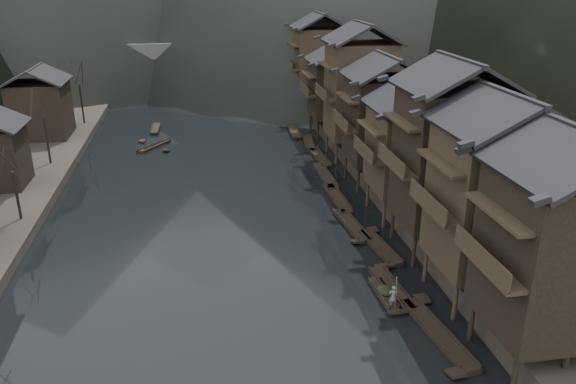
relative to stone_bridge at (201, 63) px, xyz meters
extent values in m
plane|color=black|center=(0.00, -72.00, -5.11)|extent=(300.00, 300.00, 0.00)
cube|color=#2D2823|center=(35.00, -32.00, -4.21)|extent=(40.00, 200.00, 1.80)
cylinder|color=black|center=(14.20, -82.40, -3.81)|extent=(0.30, 0.30, 2.90)
cylinder|color=black|center=(14.20, -77.60, -3.81)|extent=(0.30, 0.30, 2.90)
cylinder|color=black|center=(16.95, -82.40, -3.81)|extent=(0.30, 0.30, 2.90)
cylinder|color=black|center=(16.95, -77.60, -3.81)|extent=(0.30, 0.30, 2.90)
cube|color=black|center=(17.30, -80.00, 1.87)|extent=(7.00, 6.00, 8.76)
cube|color=#33281C|center=(13.30, -80.00, 1.43)|extent=(1.20, 5.70, 0.25)
cylinder|color=#33281C|center=(14.20, -75.40, -3.81)|extent=(0.30, 0.30, 2.90)
cylinder|color=#33281C|center=(14.20, -70.60, -3.81)|extent=(0.30, 0.30, 2.90)
cylinder|color=#33281C|center=(16.95, -75.40, -3.81)|extent=(0.30, 0.30, 2.90)
cylinder|color=#33281C|center=(16.95, -70.60, -3.81)|extent=(0.30, 0.30, 2.90)
cube|color=#33281C|center=(17.30, -73.00, 2.06)|extent=(7.00, 6.00, 9.15)
cube|color=#33281C|center=(13.30, -73.00, 1.61)|extent=(1.20, 5.70, 0.25)
cylinder|color=black|center=(14.20, -68.40, -3.81)|extent=(0.30, 0.30, 2.90)
cylinder|color=black|center=(14.20, -63.60, -3.81)|extent=(0.30, 0.30, 2.90)
cylinder|color=black|center=(16.95, -68.40, -3.81)|extent=(0.30, 0.30, 2.90)
cylinder|color=black|center=(16.95, -63.60, -3.81)|extent=(0.30, 0.30, 2.90)
cube|color=black|center=(17.30, -66.00, 2.57)|extent=(7.00, 6.00, 10.16)
cube|color=#33281C|center=(13.30, -66.00, 2.06)|extent=(1.20, 5.70, 0.25)
cylinder|color=#33281C|center=(14.20, -61.40, -3.81)|extent=(0.30, 0.30, 2.90)
cylinder|color=#33281C|center=(14.20, -56.60, -3.81)|extent=(0.30, 0.30, 2.90)
cylinder|color=#33281C|center=(16.95, -61.40, -3.81)|extent=(0.30, 0.30, 2.90)
cylinder|color=#33281C|center=(16.95, -56.60, -3.81)|extent=(0.30, 0.30, 2.90)
cube|color=#33281C|center=(17.30, -59.00, 1.09)|extent=(7.00, 6.00, 7.20)
cube|color=#33281C|center=(13.30, -59.00, 0.73)|extent=(1.20, 5.70, 0.25)
cylinder|color=black|center=(14.20, -53.40, -3.81)|extent=(0.30, 0.30, 2.90)
cylinder|color=black|center=(14.20, -48.60, -3.81)|extent=(0.30, 0.30, 2.90)
cylinder|color=black|center=(16.95, -53.40, -3.81)|extent=(0.30, 0.30, 2.90)
cylinder|color=black|center=(16.95, -48.60, -3.81)|extent=(0.30, 0.30, 2.90)
cube|color=black|center=(17.30, -51.00, 1.65)|extent=(7.00, 6.00, 8.33)
cube|color=#33281C|center=(13.30, -51.00, 1.24)|extent=(1.20, 5.70, 0.25)
cylinder|color=#33281C|center=(14.20, -44.40, -3.81)|extent=(0.30, 0.30, 2.90)
cylinder|color=#33281C|center=(14.20, -39.60, -3.81)|extent=(0.30, 0.30, 2.90)
cylinder|color=#33281C|center=(16.95, -44.40, -3.81)|extent=(0.30, 0.30, 2.90)
cylinder|color=#33281C|center=(16.95, -39.60, -3.81)|extent=(0.30, 0.30, 2.90)
cube|color=#33281C|center=(17.30, -42.00, 2.79)|extent=(7.00, 6.00, 10.60)
cube|color=#33281C|center=(13.30, -42.00, 2.26)|extent=(1.20, 5.70, 0.25)
cylinder|color=black|center=(14.20, -34.40, -3.81)|extent=(0.30, 0.30, 2.90)
cylinder|color=black|center=(14.20, -29.60, -3.81)|extent=(0.30, 0.30, 2.90)
cylinder|color=black|center=(16.95, -34.40, -3.81)|extent=(0.30, 0.30, 2.90)
cylinder|color=black|center=(16.95, -29.60, -3.81)|extent=(0.30, 0.30, 2.90)
cube|color=black|center=(17.30, -32.00, 1.03)|extent=(7.00, 6.00, 7.08)
cube|color=#33281C|center=(13.30, -32.00, 0.68)|extent=(1.20, 5.70, 0.25)
cylinder|color=#33281C|center=(14.20, -22.40, -3.81)|extent=(0.30, 0.30, 2.90)
cylinder|color=#33281C|center=(14.20, -17.60, -3.81)|extent=(0.30, 0.30, 2.90)
cylinder|color=#33281C|center=(16.95, -22.40, -3.81)|extent=(0.30, 0.30, 2.90)
cylinder|color=#33281C|center=(16.95, -17.60, -3.81)|extent=(0.30, 0.30, 2.90)
cube|color=#33281C|center=(17.30, -20.00, 2.57)|extent=(7.00, 6.00, 10.15)
cube|color=#33281C|center=(13.30, -20.00, 2.06)|extent=(1.20, 5.70, 0.25)
cube|color=black|center=(-20.50, -30.00, -0.51)|extent=(6.50, 6.50, 6.80)
cylinder|color=black|center=(-17.00, -56.73, -1.80)|extent=(0.24, 0.24, 4.21)
cylinder|color=black|center=(-17.00, -41.57, -1.29)|extent=(0.24, 0.24, 5.24)
cylinder|color=black|center=(-17.00, -24.06, -1.25)|extent=(0.24, 0.24, 5.31)
cube|color=black|center=(12.51, -76.81, -4.96)|extent=(2.10, 7.74, 0.30)
cube|color=black|center=(12.51, -76.81, -4.78)|extent=(2.13, 7.60, 0.10)
cube|color=black|center=(13.00, -73.16, -4.82)|extent=(1.05, 1.05, 0.37)
cube|color=black|center=(12.03, -80.46, -4.82)|extent=(1.05, 1.05, 0.37)
cube|color=black|center=(11.45, -71.39, -4.96)|extent=(1.56, 5.87, 0.30)
cube|color=black|center=(11.45, -71.39, -4.78)|extent=(1.61, 5.76, 0.10)
cube|color=black|center=(11.68, -68.62, -4.82)|extent=(0.99, 0.79, 0.32)
cube|color=black|center=(11.23, -74.17, -4.82)|extent=(0.99, 0.79, 0.32)
cube|color=black|center=(12.58, -65.32, -4.96)|extent=(1.85, 6.41, 0.30)
cube|color=black|center=(12.58, -65.32, -4.78)|extent=(1.89, 6.30, 0.10)
cube|color=black|center=(12.95, -62.31, -4.82)|extent=(1.02, 0.89, 0.33)
cube|color=black|center=(12.22, -68.34, -4.82)|extent=(1.02, 0.89, 0.33)
cube|color=black|center=(11.46, -60.93, -4.96)|extent=(1.75, 6.78, 0.30)
cube|color=black|center=(11.46, -60.93, -4.78)|extent=(1.79, 6.65, 0.10)
cube|color=black|center=(11.78, -57.73, -4.82)|extent=(1.01, 0.91, 0.34)
cube|color=black|center=(11.15, -64.13, -4.82)|extent=(1.01, 0.91, 0.34)
cube|color=black|center=(11.75, -54.72, -4.96)|extent=(1.26, 7.47, 0.30)
cube|color=black|center=(11.75, -54.72, -4.78)|extent=(1.31, 7.33, 0.10)
cube|color=black|center=(11.82, -51.14, -4.82)|extent=(0.95, 0.93, 0.36)
cube|color=black|center=(11.67, -58.29, -4.82)|extent=(0.95, 0.93, 0.36)
cube|color=black|center=(11.98, -48.68, -4.96)|extent=(1.14, 7.46, 0.30)
cube|color=black|center=(11.98, -48.68, -4.78)|extent=(1.20, 7.31, 0.10)
cube|color=black|center=(12.01, -45.10, -4.82)|extent=(0.94, 0.92, 0.36)
cube|color=black|center=(11.96, -52.26, -4.82)|extent=(0.94, 0.92, 0.36)
cube|color=black|center=(12.79, -42.00, -4.96)|extent=(1.42, 6.98, 0.30)
cube|color=black|center=(12.79, -42.00, -4.78)|extent=(1.47, 6.84, 0.10)
cube|color=black|center=(12.94, -38.67, -4.82)|extent=(0.97, 0.89, 0.35)
cube|color=black|center=(12.63, -45.32, -4.82)|extent=(0.97, 0.89, 0.35)
cube|color=black|center=(12.67, -36.06, -4.96)|extent=(1.95, 7.12, 0.30)
cube|color=black|center=(12.67, -36.06, -4.78)|extent=(1.99, 6.99, 0.10)
cube|color=black|center=(12.26, -32.71, -4.82)|extent=(1.03, 0.97, 0.35)
cube|color=black|center=(13.08, -39.41, -4.82)|extent=(1.03, 0.97, 0.35)
cube|color=black|center=(11.70, -30.40, -4.96)|extent=(1.39, 6.31, 0.30)
cube|color=black|center=(11.70, -30.40, -4.78)|extent=(1.44, 6.19, 0.10)
cube|color=black|center=(11.56, -27.40, -4.82)|extent=(0.97, 0.82, 0.33)
cube|color=black|center=(11.84, -33.41, -4.82)|extent=(0.97, 0.82, 0.33)
cube|color=black|center=(12.06, -24.01, -4.96)|extent=(1.44, 6.24, 0.30)
cube|color=black|center=(12.06, -24.01, -4.78)|extent=(1.49, 6.12, 0.10)
cube|color=black|center=(12.23, -21.04, -4.82)|extent=(0.98, 0.82, 0.33)
cube|color=black|center=(11.90, -26.97, -4.82)|extent=(0.98, 0.82, 0.33)
cube|color=black|center=(-6.73, -34.12, -4.96)|extent=(4.10, 5.33, 0.30)
cube|color=black|center=(-6.73, -34.12, -4.78)|extent=(4.07, 5.26, 0.10)
cube|color=black|center=(-8.30, -31.84, -4.82)|extent=(1.11, 1.07, 0.32)
cube|color=black|center=(-5.16, -36.41, -4.82)|extent=(1.11, 1.07, 0.32)
cube|color=black|center=(-6.99, -25.86, -4.96)|extent=(1.09, 5.02, 0.30)
cube|color=black|center=(-6.99, -25.86, -4.78)|extent=(1.13, 4.92, 0.10)
cube|color=black|center=(-7.03, -23.45, -4.82)|extent=(0.86, 0.64, 0.30)
cube|color=black|center=(-6.95, -28.26, -4.82)|extent=(0.86, 0.64, 0.30)
cube|color=black|center=(1.93, -9.82, -4.96)|extent=(4.03, 4.66, 0.30)
cube|color=black|center=(1.93, -9.82, -4.78)|extent=(4.01, 4.61, 0.10)
cube|color=black|center=(3.49, -7.88, -4.82)|extent=(1.07, 1.04, 0.31)
cube|color=black|center=(0.36, -11.75, -4.82)|extent=(1.07, 1.04, 0.31)
cube|color=black|center=(-4.32, 2.36, -4.96)|extent=(3.87, 4.61, 0.30)
cube|color=black|center=(-4.32, 2.36, -4.78)|extent=(3.85, 4.56, 0.10)
cube|color=black|center=(-5.79, 4.28, -4.82)|extent=(1.06, 1.02, 0.30)
cube|color=black|center=(-2.84, 0.44, -4.82)|extent=(1.06, 1.02, 0.30)
cube|color=#4C4C4F|center=(0.00, 0.00, 2.09)|extent=(40.00, 6.00, 1.60)
cube|color=#4C4C4F|center=(0.00, -2.70, 3.39)|extent=(40.00, 0.50, 1.00)
cube|color=#4C4C4F|center=(0.00, 2.70, 3.39)|extent=(40.00, 0.50, 1.00)
cube|color=#4C4C4F|center=(-14.00, 0.00, -1.91)|extent=(3.20, 6.00, 6.40)
cube|color=#4C4C4F|center=(-4.50, 0.00, -1.91)|extent=(3.20, 6.00, 6.40)
cube|color=#4C4C4F|center=(4.50, 0.00, -1.91)|extent=(3.20, 6.00, 6.40)
cube|color=#4C4C4F|center=(14.00, 0.00, -1.91)|extent=(3.20, 6.00, 6.40)
cube|color=black|center=(10.77, -72.22, -4.96)|extent=(1.12, 4.33, 0.30)
cube|color=black|center=(10.77, -72.22, -4.78)|extent=(1.16, 4.25, 0.10)
cube|color=black|center=(10.86, -70.16, -4.82)|extent=(0.82, 0.58, 0.28)
cube|color=black|center=(10.68, -74.27, -4.82)|extent=(0.82, 0.58, 0.28)
ellipsoid|color=black|center=(10.78, -72.00, -4.37)|extent=(1.03, 1.34, 0.62)
imported|color=slate|center=(10.70, -73.85, -3.84)|extent=(0.68, 0.51, 1.67)
cylinder|color=#8C7A51|center=(10.90, -73.85, -1.28)|extent=(0.87, 1.74, 3.45)
camera|label=1|loc=(-0.99, -103.43, 15.49)|focal=35.00mm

